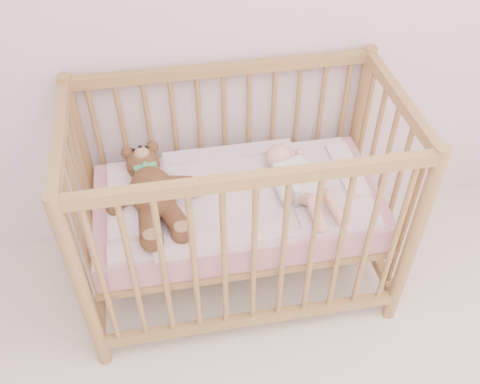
{
  "coord_description": "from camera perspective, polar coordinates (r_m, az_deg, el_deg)",
  "views": [
    {
      "loc": [
        -0.4,
        -0.02,
        2.14
      ],
      "look_at": [
        -0.11,
        1.55,
        0.62
      ],
      "focal_mm": 40.0,
      "sensor_mm": 36.0,
      "label": 1
    }
  ],
  "objects": [
    {
      "name": "blanket",
      "position": [
        2.28,
        -0.22,
        -0.24
      ],
      "size": [
        1.1,
        0.58,
        0.06
      ],
      "primitive_type": null,
      "color": "pink",
      "rests_on": "mattress"
    },
    {
      "name": "mattress",
      "position": [
        2.33,
        -0.22,
        -1.56
      ],
      "size": [
        1.22,
        0.62,
        0.13
      ],
      "primitive_type": "cube",
      "color": "#D08291",
      "rests_on": "crib"
    },
    {
      "name": "crib",
      "position": [
        2.32,
        -0.22,
        -1.3
      ],
      "size": [
        1.36,
        0.76,
        1.0
      ],
      "primitive_type": null,
      "color": "tan",
      "rests_on": "floor"
    },
    {
      "name": "baby",
      "position": [
        2.26,
        6.17,
        1.58
      ],
      "size": [
        0.4,
        0.58,
        0.13
      ],
      "primitive_type": null,
      "rotation": [
        0.0,
        0.0,
        0.29
      ],
      "color": "silver",
      "rests_on": "blanket"
    },
    {
      "name": "teddy_bear",
      "position": [
        2.19,
        -9.24,
        -0.12
      ],
      "size": [
        0.5,
        0.64,
        0.16
      ],
      "primitive_type": null,
      "rotation": [
        0.0,
        0.0,
        0.16
      ],
      "color": "brown",
      "rests_on": "blanket"
    }
  ]
}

